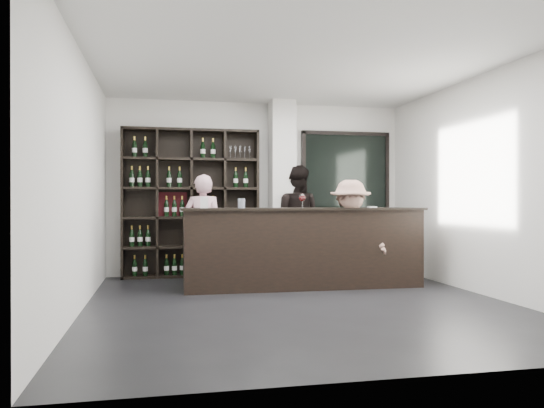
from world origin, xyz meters
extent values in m
cube|color=black|center=(0.00, 0.00, -0.01)|extent=(5.00, 5.50, 0.01)
cube|color=silver|center=(0.35, 2.47, 1.45)|extent=(0.40, 0.40, 2.90)
cube|color=black|center=(1.55, 2.69, 1.40)|extent=(1.60, 0.08, 2.10)
cube|color=black|center=(1.55, 2.69, 1.40)|extent=(1.48, 0.02, 1.98)
cube|color=black|center=(0.35, 1.10, 0.55)|extent=(3.36, 0.63, 1.10)
cube|color=black|center=(0.35, 1.10, 1.12)|extent=(3.44, 0.71, 0.03)
imported|color=#D4A0A9|center=(-1.01, 1.85, 0.81)|extent=(0.67, 0.52, 1.63)
imported|color=black|center=(0.56, 2.40, 0.91)|extent=(1.09, 0.99, 1.82)
imported|color=tan|center=(0.97, 0.88, 0.76)|extent=(1.07, 0.72, 1.53)
cylinder|color=silver|center=(-0.56, 0.98, 1.20)|extent=(0.11, 0.11, 0.13)
cube|color=white|center=(1.39, 1.12, 1.14)|extent=(0.11, 0.11, 0.02)
cube|color=white|center=(-1.05, 1.08, 1.21)|extent=(0.11, 0.06, 0.16)
camera|label=1|loc=(-1.62, -6.15, 1.23)|focal=35.00mm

